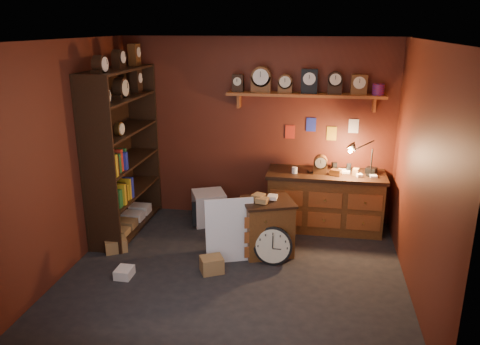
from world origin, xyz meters
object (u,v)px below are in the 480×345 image
shelving_unit (121,145)px  big_round_clock (273,246)px  workbench (325,198)px  low_cabinet (268,225)px

shelving_unit → big_round_clock: 2.53m
workbench → low_cabinet: size_ratio=2.05×
big_round_clock → shelving_unit: bearing=162.8°
low_cabinet → workbench: bearing=30.8°
shelving_unit → low_cabinet: bearing=-11.0°
workbench → low_cabinet: workbench is taller
shelving_unit → big_round_clock: (2.22, -0.69, -1.02)m
workbench → big_round_clock: workbench is taller
shelving_unit → big_round_clock: size_ratio=5.31×
workbench → big_round_clock: size_ratio=3.42×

